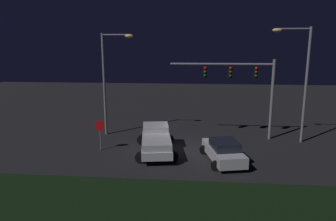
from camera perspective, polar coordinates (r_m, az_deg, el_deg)
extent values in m
plane|color=black|center=(23.51, 3.08, -6.87)|extent=(80.00, 80.00, 0.00)
cube|color=black|center=(15.34, 1.78, -17.38)|extent=(23.77, 5.77, 0.10)
cube|color=#B7B7BC|center=(22.18, -2.20, -6.18)|extent=(2.81, 5.64, 0.55)
cube|color=#B7B7BC|center=(23.11, -2.29, -3.62)|extent=(2.11, 2.16, 0.85)
cube|color=black|center=(23.08, -2.30, -3.32)|extent=(1.97, 1.77, 0.51)
cube|color=#B7B7BC|center=(21.00, -2.13, -5.80)|extent=(2.36, 3.28, 0.45)
cylinder|color=black|center=(24.11, -4.78, -5.41)|extent=(0.80, 0.22, 0.80)
cylinder|color=black|center=(24.16, 0.13, -5.33)|extent=(0.80, 0.22, 0.80)
cylinder|color=black|center=(20.43, -4.97, -8.64)|extent=(0.80, 0.22, 0.80)
cylinder|color=black|center=(20.49, 0.87, -8.54)|extent=(0.80, 0.22, 0.80)
cube|color=#B7B7BC|center=(20.98, 10.13, -7.62)|extent=(2.73, 4.69, 0.70)
cube|color=black|center=(20.56, 10.40, -6.21)|extent=(2.00, 2.30, 0.55)
cylinder|color=black|center=(22.19, 6.64, -7.22)|extent=(0.64, 0.22, 0.64)
cylinder|color=black|center=(22.70, 11.18, -6.93)|extent=(0.64, 0.22, 0.64)
cylinder|color=black|center=(19.49, 8.82, -10.04)|extent=(0.64, 0.22, 0.64)
cylinder|color=black|center=(20.07, 13.94, -9.60)|extent=(0.64, 0.22, 0.64)
cylinder|color=slate|center=(26.27, 18.58, 1.84)|extent=(0.24, 0.24, 6.50)
cylinder|color=slate|center=(25.31, 9.86, 8.42)|extent=(8.20, 0.18, 0.18)
cube|color=black|center=(25.71, 15.86, 6.86)|extent=(0.32, 0.44, 0.95)
sphere|color=red|center=(25.46, 15.99, 7.49)|extent=(0.22, 0.22, 0.22)
sphere|color=#59380A|center=(25.48, 15.95, 6.81)|extent=(0.22, 0.22, 0.22)
sphere|color=#0C4719|center=(25.51, 15.91, 6.14)|extent=(0.22, 0.22, 0.22)
cube|color=black|center=(25.41, 11.39, 7.02)|extent=(0.32, 0.44, 0.95)
sphere|color=red|center=(25.16, 11.47, 7.66)|extent=(0.22, 0.22, 0.22)
sphere|color=#59380A|center=(25.19, 11.45, 6.98)|extent=(0.22, 0.22, 0.22)
sphere|color=#0C4719|center=(25.21, 11.42, 6.30)|extent=(0.22, 0.22, 0.22)
cube|color=black|center=(25.28, 6.85, 7.15)|extent=(0.32, 0.44, 0.95)
sphere|color=red|center=(25.02, 6.88, 7.79)|extent=(0.22, 0.22, 0.22)
sphere|color=#59380A|center=(25.05, 6.86, 7.10)|extent=(0.22, 0.22, 0.22)
sphere|color=#0C4719|center=(25.07, 6.84, 6.42)|extent=(0.22, 0.22, 0.22)
cylinder|color=slate|center=(26.64, -11.67, 4.58)|extent=(0.20, 0.20, 8.56)
cylinder|color=slate|center=(26.15, -9.65, 13.60)|extent=(2.23, 0.12, 0.12)
ellipsoid|color=#F9CC72|center=(25.89, -7.20, 13.47)|extent=(0.70, 0.44, 0.30)
cylinder|color=slate|center=(26.11, 24.07, 4.06)|extent=(0.20, 0.20, 8.93)
cylinder|color=slate|center=(25.58, 22.23, 13.78)|extent=(2.46, 0.12, 0.12)
ellipsoid|color=#F9CC72|center=(25.26, 19.46, 13.78)|extent=(0.70, 0.44, 0.30)
cylinder|color=slate|center=(23.22, -12.38, -4.53)|extent=(0.07, 0.07, 2.20)
cylinder|color=#B20C0F|center=(22.99, -12.48, -2.76)|extent=(0.76, 0.03, 0.76)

